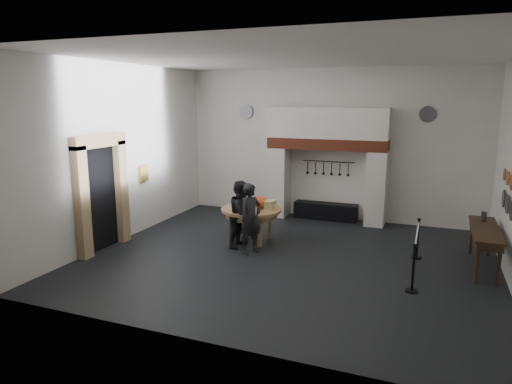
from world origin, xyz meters
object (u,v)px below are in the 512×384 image
at_px(side_table, 486,230).
at_px(barrier_post_near, 413,269).
at_px(iron_range, 326,211).
at_px(work_table, 252,209).
at_px(visitor_near, 251,219).
at_px(barrier_post_far, 418,239).
at_px(visitor_far, 242,214).

bearing_deg(side_table, barrier_post_near, -126.12).
height_order(iron_range, work_table, work_table).
bearing_deg(iron_range, visitor_near, -104.67).
relative_size(visitor_near, side_table, 0.77).
bearing_deg(barrier_post_far, visitor_near, -164.10).
bearing_deg(iron_range, barrier_post_far, -43.80).
distance_m(iron_range, work_table, 3.17).
bearing_deg(visitor_near, visitor_far, 72.54).
bearing_deg(work_table, side_table, 0.63).
bearing_deg(visitor_near, side_table, -52.22).
relative_size(visitor_far, barrier_post_far, 1.84).
distance_m(visitor_far, barrier_post_near, 4.34).
xyz_separation_m(side_table, barrier_post_far, (-1.36, 0.14, -0.42)).
bearing_deg(work_table, barrier_post_near, -24.04).
distance_m(visitor_near, barrier_post_far, 3.88).
bearing_deg(iron_range, visitor_far, -112.55).
xyz_separation_m(work_table, side_table, (5.39, 0.06, 0.03)).
height_order(iron_range, visitor_near, visitor_near).
height_order(side_table, barrier_post_far, same).
distance_m(side_table, barrier_post_far, 1.43).
height_order(visitor_near, barrier_post_near, visitor_near).
height_order(visitor_far, barrier_post_far, visitor_far).
relative_size(barrier_post_near, barrier_post_far, 1.00).
bearing_deg(work_table, visitor_far, -99.71).
bearing_deg(iron_range, work_table, -114.44).
bearing_deg(visitor_far, visitor_near, -130.14).
relative_size(work_table, barrier_post_far, 1.72).
distance_m(iron_range, side_table, 4.99).
relative_size(visitor_far, side_table, 0.75).
distance_m(iron_range, visitor_near, 3.86).
bearing_deg(visitor_near, barrier_post_far, -46.55).
relative_size(visitor_near, barrier_post_near, 1.88).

